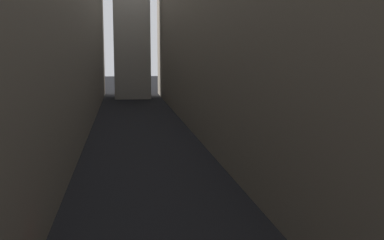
% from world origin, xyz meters
% --- Properties ---
extents(ground_plane, '(264.00, 264.00, 0.00)m').
position_xyz_m(ground_plane, '(0.00, 48.00, 0.00)').
color(ground_plane, black).
extents(building_block_left, '(11.51, 108.00, 23.02)m').
position_xyz_m(building_block_left, '(-11.26, 50.00, 11.51)').
color(building_block_left, '#756B5B').
rests_on(building_block_left, ground).
extents(building_block_right, '(15.79, 108.00, 20.35)m').
position_xyz_m(building_block_right, '(13.40, 50.00, 10.18)').
color(building_block_right, '#756B5B').
rests_on(building_block_right, ground).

